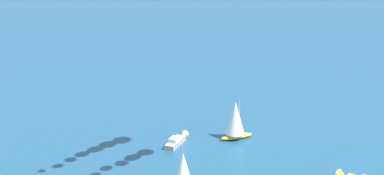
# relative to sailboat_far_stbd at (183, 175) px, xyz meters

# --- Properties ---
(sailboat_far_stbd) EXTENTS (6.73, 9.06, 11.52)m
(sailboat_far_stbd) POSITION_rel_sailboat_far_stbd_xyz_m (0.00, 0.00, 0.00)
(sailboat_far_stbd) COLOR black
(sailboat_far_stbd) RESTS_ON ground_plane
(sailboat_inshore) EXTENTS (7.84, 7.57, 10.98)m
(sailboat_inshore) POSITION_rel_sailboat_far_stbd_xyz_m (-0.73, -33.69, -0.25)
(sailboat_inshore) COLOR gold
(sailboat_inshore) RESTS_ON ground_plane
(motorboat_trailing) EXTENTS (2.84, 9.69, 2.79)m
(motorboat_trailing) POSITION_rel_sailboat_far_stbd_xyz_m (11.70, -26.17, -4.51)
(motorboat_trailing) COLOR #9E9993
(motorboat_trailing) RESTS_ON ground_plane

